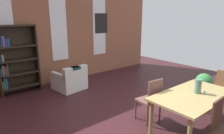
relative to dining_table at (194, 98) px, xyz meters
The scene contains 15 objects.
back_wall_brick 4.60m from the dining_table, 98.28° to the left, with size 7.86×0.12×3.29m, color #9A5B41.
window_pane_0 5.05m from the dining_table, 117.21° to the left, with size 0.55×0.02×2.14m, color white.
window_pane_1 4.57m from the dining_table, 98.42° to the left, with size 0.55×0.02×2.14m, color white.
window_pane_2 4.62m from the dining_table, 77.68° to the left, with size 0.55×0.02×2.14m, color white.
dining_table is the anchor object (origin of this frame).
vase_on_table 0.25m from the dining_table, ahead, with size 0.12×0.12×0.27m, color #4C7266.
tealight_candle_0 0.25m from the dining_table, 18.52° to the left, with size 0.04×0.04×0.05m, color silver.
tealight_candle_1 0.26m from the dining_table, 25.08° to the right, with size 0.04×0.04×0.05m, color silver.
dining_chair_near_left 0.82m from the dining_table, 119.03° to the right, with size 0.42×0.42×0.95m.
dining_chair_far_left 0.82m from the dining_table, 119.23° to the left, with size 0.44×0.44×0.95m.
dining_chair_head_right 1.24m from the dining_table, ahead, with size 0.42×0.42×0.95m.
bookshelf_tall 4.70m from the dining_table, 116.63° to the left, with size 1.08×0.32×1.93m.
armchair_white 3.59m from the dining_table, 102.83° to the left, with size 0.91×0.91×0.75m.
potted_plant_by_shelf 2.01m from the dining_table, 20.46° to the left, with size 0.47×0.47×0.63m.
framed_picture 4.66m from the dining_table, 76.62° to the left, with size 0.56×0.03×0.72m, color black.
Camera 1 is at (-2.75, -1.98, 2.18)m, focal length 31.62 mm.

